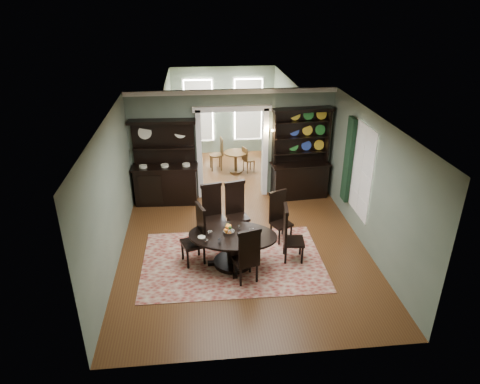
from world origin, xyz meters
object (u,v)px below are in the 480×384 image
object	(u,v)px
welsh_dresser	(300,166)
sideboard	(166,175)
parlor_table	(236,159)
dining_table	(233,244)

from	to	relation	value
welsh_dresser	sideboard	bearing A→B (deg)	175.36
sideboard	parlor_table	distance (m)	2.81
sideboard	welsh_dresser	xyz separation A→B (m)	(3.67, -0.01, 0.11)
dining_table	parlor_table	size ratio (longest dim) A/B	2.78
sideboard	parlor_table	size ratio (longest dim) A/B	3.13
dining_table	welsh_dresser	xyz separation A→B (m)	(2.14, 3.15, 0.40)
welsh_dresser	parlor_table	bearing A→B (deg)	125.87
dining_table	sideboard	size ratio (longest dim) A/B	0.89
dining_table	parlor_table	bearing A→B (deg)	95.15
sideboard	parlor_table	xyz separation A→B (m)	(2.07, 1.87, -0.36)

